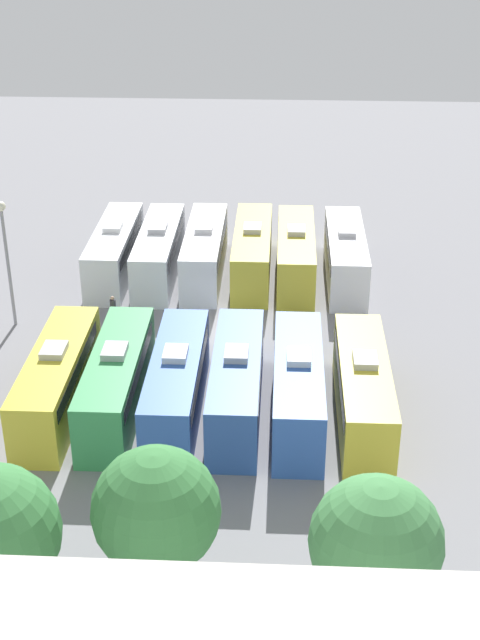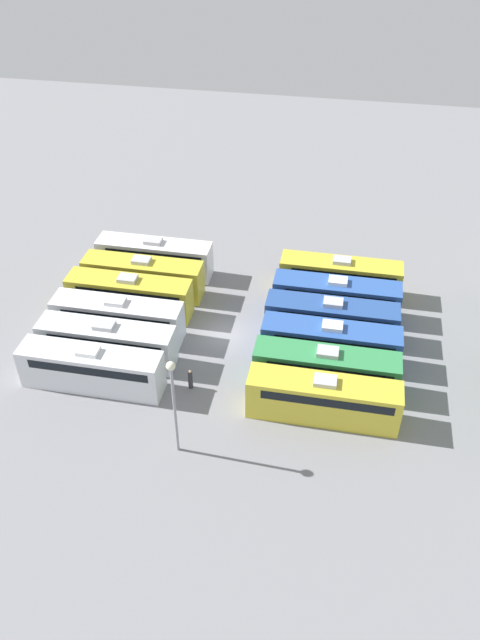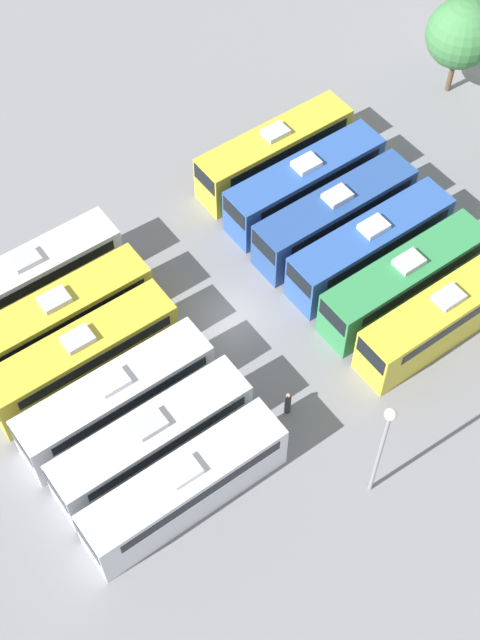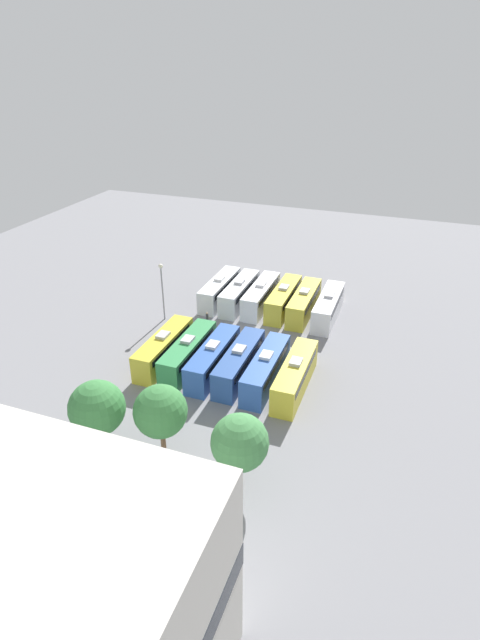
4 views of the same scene
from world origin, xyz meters
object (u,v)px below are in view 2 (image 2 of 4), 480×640
Objects in this scene: bus_5 at (92,368)px; bus_8 at (332,319)px; bus_6 at (340,276)px; bus_11 at (324,398)px; bus_1 at (143,276)px; bus_0 at (155,256)px; bus_4 at (107,342)px; worker_person at (190,380)px; bus_7 at (336,297)px; bus_10 at (326,369)px; light_pole at (173,393)px; bus_2 at (130,294)px; bus_3 at (118,317)px; bus_9 at (331,343)px.

bus_8 is (-9.41, 17.35, 0.00)m from bus_5.
bus_6 is 15.82m from bus_11.
bus_0 is at bearing 179.04° from bus_1.
bus_4 is 7.57m from worker_person.
bus_4 is at bearing -0.05° from bus_0.
bus_7 is 9.39m from bus_10.
bus_2 is at bearing -150.47° from light_pole.
bus_5 is 19.74m from bus_8.
bus_1 is at bearing -155.58° from light_pole.
bus_0 is 22.63m from light_pole.
bus_4 is (3.16, 0.21, 0.00)m from bus_3.
bus_7 and bus_10 have the same top height.
bus_2 is at bearing -100.38° from bus_9.
bus_5 is 7.48m from worker_person.
bus_0 is 1.00× the size of bus_5.
bus_9 is (9.57, -0.15, 0.00)m from bus_6.
bus_5 is at bearing -48.04° from bus_6.
bus_6 is at bearing 144.93° from worker_person.
bus_5 and bus_10 have the same top height.
bus_10 is at bearing 80.06° from bus_3.
bus_6 is at bearing 179.27° from bus_11.
bus_2 is 17.59m from bus_8.
bus_8 is 1.00× the size of bus_9.
light_pole reaches higher than bus_9.
bus_3 is at bearing -109.38° from bus_11.
bus_4 and bus_11 have the same top height.
bus_6 is at bearing 177.57° from bus_7.
bus_11 is 11.32m from light_pole.
bus_7 is at bearing 79.00° from bus_0.
bus_9 is 15.19m from light_pole.
bus_0 is at bearing -110.81° from bus_8.
bus_5 is 1.35× the size of light_pole.
light_pole reaches higher than bus_11.
bus_3 is at bearing -144.09° from light_pole.
bus_0 is 18.46m from bus_8.
bus_2 is at bearing -109.89° from bus_10.
bus_0 is 17.76m from bus_7.
bus_5 is at bearing -79.62° from bus_10.
bus_0 and bus_2 have the same top height.
bus_9 and bus_10 have the same top height.
bus_2 and bus_9 have the same top height.
light_pole is (17.51, -9.55, 3.62)m from bus_7.
bus_4 is at bearing 0.27° from bus_1.
worker_person is at bearing -63.12° from bus_9.
bus_1 is at bearing -100.33° from bus_8.
bus_0 is 23.55m from bus_11.
worker_person is at bearing 41.90° from bus_2.
bus_3 is 6.26m from bus_5.
bus_11 is 10.25m from worker_person.
bus_2 is at bearing -138.10° from worker_person.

